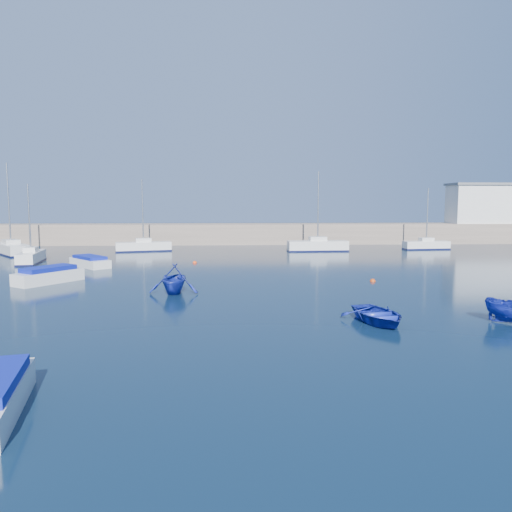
{
  "coord_description": "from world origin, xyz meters",
  "views": [
    {
      "loc": [
        -4.14,
        -18.88,
        5.57
      ],
      "look_at": [
        -2.34,
        16.92,
        1.6
      ],
      "focal_mm": 35.0,
      "sensor_mm": 36.0,
      "label": 1
    }
  ],
  "objects_px": {
    "sailboat_5": "(144,246)",
    "dinghy_center": "(378,315)",
    "sailboat_6": "(318,245)",
    "sailboat_7": "(426,245)",
    "motorboat_2": "(90,262)",
    "motorboat_1": "(49,275)",
    "dinghy_left": "(174,279)",
    "sailboat_4": "(11,248)",
    "harbor_office": "(488,204)",
    "sailboat_3": "(31,257)"
  },
  "relations": [
    {
      "from": "sailboat_5",
      "to": "dinghy_center",
      "type": "xyz_separation_m",
      "value": [
        16.43,
        -33.62,
        -0.2
      ]
    },
    {
      "from": "sailboat_5",
      "to": "sailboat_6",
      "type": "height_order",
      "value": "sailboat_6"
    },
    {
      "from": "sailboat_7",
      "to": "motorboat_2",
      "type": "distance_m",
      "value": 37.03
    },
    {
      "from": "sailboat_6",
      "to": "sailboat_5",
      "type": "bearing_deg",
      "value": 84.81
    },
    {
      "from": "sailboat_6",
      "to": "dinghy_center",
      "type": "relative_size",
      "value": 2.39
    },
    {
      "from": "sailboat_5",
      "to": "motorboat_1",
      "type": "relative_size",
      "value": 1.68
    },
    {
      "from": "sailboat_6",
      "to": "sailboat_7",
      "type": "height_order",
      "value": "sailboat_6"
    },
    {
      "from": "motorboat_1",
      "to": "dinghy_center",
      "type": "bearing_deg",
      "value": 2.75
    },
    {
      "from": "sailboat_7",
      "to": "motorboat_1",
      "type": "relative_size",
      "value": 1.48
    },
    {
      "from": "dinghy_left",
      "to": "motorboat_2",
      "type": "bearing_deg",
      "value": 126.3
    },
    {
      "from": "motorboat_1",
      "to": "dinghy_center",
      "type": "xyz_separation_m",
      "value": [
        19.14,
        -12.2,
        -0.15
      ]
    },
    {
      "from": "sailboat_4",
      "to": "motorboat_2",
      "type": "relative_size",
      "value": 2.08
    },
    {
      "from": "harbor_office",
      "to": "sailboat_6",
      "type": "xyz_separation_m",
      "value": [
        -24.5,
        -9.99,
        -4.46
      ]
    },
    {
      "from": "sailboat_6",
      "to": "dinghy_center",
      "type": "xyz_separation_m",
      "value": [
        -2.93,
        -32.83,
        -0.26
      ]
    },
    {
      "from": "motorboat_2",
      "to": "dinghy_left",
      "type": "bearing_deg",
      "value": -96.69
    },
    {
      "from": "sailboat_4",
      "to": "dinghy_left",
      "type": "distance_m",
      "value": 30.45
    },
    {
      "from": "dinghy_left",
      "to": "dinghy_center",
      "type": "bearing_deg",
      "value": -35.46
    },
    {
      "from": "sailboat_7",
      "to": "motorboat_1",
      "type": "height_order",
      "value": "sailboat_7"
    },
    {
      "from": "sailboat_3",
      "to": "dinghy_center",
      "type": "xyz_separation_m",
      "value": [
        24.7,
        -23.47,
        -0.19
      ]
    },
    {
      "from": "dinghy_center",
      "to": "dinghy_left",
      "type": "relative_size",
      "value": 1.08
    },
    {
      "from": "sailboat_4",
      "to": "sailboat_6",
      "type": "distance_m",
      "value": 32.74
    },
    {
      "from": "sailboat_7",
      "to": "motorboat_2",
      "type": "relative_size",
      "value": 1.53
    },
    {
      "from": "harbor_office",
      "to": "sailboat_4",
      "type": "relative_size",
      "value": 1.06
    },
    {
      "from": "harbor_office",
      "to": "sailboat_7",
      "type": "bearing_deg",
      "value": -143.21
    },
    {
      "from": "harbor_office",
      "to": "sailboat_7",
      "type": "height_order",
      "value": "harbor_office"
    },
    {
      "from": "dinghy_left",
      "to": "motorboat_1",
      "type": "bearing_deg",
      "value": 156.74
    },
    {
      "from": "harbor_office",
      "to": "sailboat_3",
      "type": "relative_size",
      "value": 1.42
    },
    {
      "from": "dinghy_center",
      "to": "sailboat_3",
      "type": "bearing_deg",
      "value": 125.03
    },
    {
      "from": "sailboat_7",
      "to": "motorboat_1",
      "type": "distance_m",
      "value": 41.22
    },
    {
      "from": "sailboat_7",
      "to": "motorboat_2",
      "type": "bearing_deg",
      "value": 106.31
    },
    {
      "from": "sailboat_5",
      "to": "sailboat_3",
      "type": "bearing_deg",
      "value": 126.61
    },
    {
      "from": "sailboat_7",
      "to": "motorboat_2",
      "type": "height_order",
      "value": "sailboat_7"
    },
    {
      "from": "sailboat_5",
      "to": "motorboat_1",
      "type": "height_order",
      "value": "sailboat_5"
    },
    {
      "from": "motorboat_1",
      "to": "dinghy_left",
      "type": "bearing_deg",
      "value": 9.62
    },
    {
      "from": "dinghy_center",
      "to": "sailboat_7",
      "type": "bearing_deg",
      "value": 53.75
    },
    {
      "from": "sailboat_4",
      "to": "sailboat_7",
      "type": "xyz_separation_m",
      "value": [
        45.54,
        2.93,
        -0.07
      ]
    },
    {
      "from": "motorboat_2",
      "to": "dinghy_center",
      "type": "relative_size",
      "value": 1.24
    },
    {
      "from": "sailboat_4",
      "to": "sailboat_3",
      "type": "bearing_deg",
      "value": -94.43
    },
    {
      "from": "sailboat_3",
      "to": "sailboat_6",
      "type": "relative_size",
      "value": 0.8
    },
    {
      "from": "sailboat_7",
      "to": "motorboat_1",
      "type": "bearing_deg",
      "value": 116.99
    },
    {
      "from": "sailboat_5",
      "to": "dinghy_left",
      "type": "xyz_separation_m",
      "value": [
        6.27,
        -25.73,
        0.32
      ]
    },
    {
      "from": "dinghy_left",
      "to": "sailboat_7",
      "type": "bearing_deg",
      "value": 47.69
    },
    {
      "from": "sailboat_3",
      "to": "sailboat_6",
      "type": "xyz_separation_m",
      "value": [
        27.63,
        9.36,
        0.06
      ]
    },
    {
      "from": "dinghy_center",
      "to": "motorboat_1",
      "type": "bearing_deg",
      "value": 136.06
    },
    {
      "from": "sailboat_5",
      "to": "motorboat_2",
      "type": "distance_m",
      "value": 13.23
    },
    {
      "from": "sailboat_7",
      "to": "dinghy_left",
      "type": "distance_m",
      "value": 36.88
    },
    {
      "from": "sailboat_6",
      "to": "sailboat_7",
      "type": "bearing_deg",
      "value": -87.18
    },
    {
      "from": "sailboat_3",
      "to": "sailboat_5",
      "type": "height_order",
      "value": "sailboat_5"
    },
    {
      "from": "harbor_office",
      "to": "sailboat_5",
      "type": "bearing_deg",
      "value": -168.15
    },
    {
      "from": "sailboat_3",
      "to": "sailboat_5",
      "type": "relative_size",
      "value": 0.89
    }
  ]
}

